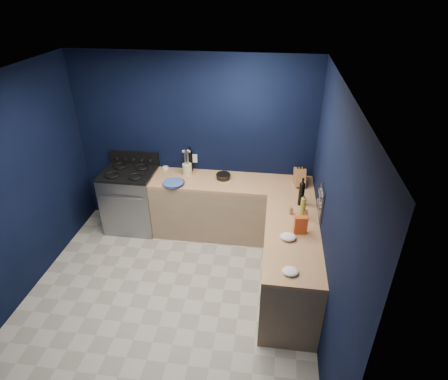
% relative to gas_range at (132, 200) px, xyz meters
% --- Properties ---
extents(floor, '(3.50, 3.50, 0.02)m').
position_rel_gas_range_xyz_m(floor, '(0.93, -1.42, -0.47)').
color(floor, '#A9A594').
rests_on(floor, ground).
extents(ceiling, '(3.50, 3.50, 0.02)m').
position_rel_gas_range_xyz_m(ceiling, '(0.93, -1.42, 2.15)').
color(ceiling, silver).
rests_on(ceiling, ground).
extents(wall_back, '(3.50, 0.02, 2.60)m').
position_rel_gas_range_xyz_m(wall_back, '(0.93, 0.34, 0.84)').
color(wall_back, black).
rests_on(wall_back, ground).
extents(wall_right, '(0.02, 3.50, 2.60)m').
position_rel_gas_range_xyz_m(wall_right, '(2.69, -1.42, 0.84)').
color(wall_right, black).
rests_on(wall_right, ground).
extents(wall_left, '(0.02, 3.50, 2.60)m').
position_rel_gas_range_xyz_m(wall_left, '(-0.83, -1.42, 0.84)').
color(wall_left, black).
rests_on(wall_left, ground).
extents(wall_front, '(3.50, 0.02, 2.60)m').
position_rel_gas_range_xyz_m(wall_front, '(0.93, -3.18, 0.84)').
color(wall_front, black).
rests_on(wall_front, ground).
extents(cab_back, '(2.30, 0.63, 0.86)m').
position_rel_gas_range_xyz_m(cab_back, '(1.53, 0.02, -0.03)').
color(cab_back, '#94795B').
rests_on(cab_back, floor).
extents(top_back, '(2.30, 0.63, 0.04)m').
position_rel_gas_range_xyz_m(top_back, '(1.53, 0.02, 0.42)').
color(top_back, brown).
rests_on(top_back, cab_back).
extents(cab_right, '(0.63, 1.67, 0.86)m').
position_rel_gas_range_xyz_m(cab_right, '(2.37, -1.13, -0.03)').
color(cab_right, '#94795B').
rests_on(cab_right, floor).
extents(top_right, '(0.63, 1.67, 0.04)m').
position_rel_gas_range_xyz_m(top_right, '(2.37, -1.13, 0.42)').
color(top_right, brown).
rests_on(top_right, cab_right).
extents(gas_range, '(0.76, 0.66, 0.92)m').
position_rel_gas_range_xyz_m(gas_range, '(0.00, 0.00, 0.00)').
color(gas_range, gray).
rests_on(gas_range, floor).
extents(oven_door, '(0.59, 0.02, 0.42)m').
position_rel_gas_range_xyz_m(oven_door, '(0.00, -0.32, -0.01)').
color(oven_door, black).
rests_on(oven_door, gas_range).
extents(cooktop, '(0.76, 0.66, 0.03)m').
position_rel_gas_range_xyz_m(cooktop, '(0.00, 0.00, 0.48)').
color(cooktop, black).
rests_on(cooktop, gas_range).
extents(backguard, '(0.76, 0.06, 0.20)m').
position_rel_gas_range_xyz_m(backguard, '(0.00, 0.30, 0.58)').
color(backguard, black).
rests_on(backguard, gas_range).
extents(spice_panel, '(0.02, 0.28, 0.38)m').
position_rel_gas_range_xyz_m(spice_panel, '(2.67, -0.87, 0.72)').
color(spice_panel, gray).
rests_on(spice_panel, wall_right).
extents(wall_outlet, '(0.09, 0.02, 0.13)m').
position_rel_gas_range_xyz_m(wall_outlet, '(0.93, 0.32, 0.62)').
color(wall_outlet, white).
rests_on(wall_outlet, wall_back).
extents(plate_stack, '(0.39, 0.39, 0.04)m').
position_rel_gas_range_xyz_m(plate_stack, '(0.73, -0.19, 0.46)').
color(plate_stack, '#304491').
rests_on(plate_stack, top_back).
extents(ramekin, '(0.11, 0.11, 0.03)m').
position_rel_gas_range_xyz_m(ramekin, '(0.49, 0.27, 0.46)').
color(ramekin, white).
rests_on(ramekin, top_back).
extents(utensil_crock, '(0.15, 0.15, 0.17)m').
position_rel_gas_range_xyz_m(utensil_crock, '(0.86, 0.14, 0.52)').
color(utensil_crock, beige).
rests_on(utensil_crock, top_back).
extents(wine_bottle_back, '(0.09, 0.09, 0.30)m').
position_rel_gas_range_xyz_m(wine_bottle_back, '(0.88, 0.27, 0.59)').
color(wine_bottle_back, black).
rests_on(wine_bottle_back, top_back).
extents(lemon_basket, '(0.24, 0.24, 0.08)m').
position_rel_gas_range_xyz_m(lemon_basket, '(1.40, 0.08, 0.48)').
color(lemon_basket, black).
rests_on(lemon_basket, top_back).
extents(knife_block, '(0.17, 0.30, 0.30)m').
position_rel_gas_range_xyz_m(knife_block, '(2.47, 0.05, 0.56)').
color(knife_block, brown).
rests_on(knife_block, top_back).
extents(wine_bottle_right, '(0.09, 0.09, 0.30)m').
position_rel_gas_range_xyz_m(wine_bottle_right, '(2.47, -0.48, 0.59)').
color(wine_bottle_right, black).
rests_on(wine_bottle_right, top_right).
extents(oil_bottle, '(0.08, 0.08, 0.27)m').
position_rel_gas_range_xyz_m(oil_bottle, '(2.48, -0.78, 0.57)').
color(oil_bottle, olive).
rests_on(oil_bottle, top_right).
extents(spice_jar_near, '(0.06, 0.06, 0.09)m').
position_rel_gas_range_xyz_m(spice_jar_near, '(2.35, -0.72, 0.49)').
color(spice_jar_near, olive).
rests_on(spice_jar_near, top_right).
extents(spice_jar_far, '(0.07, 0.07, 0.10)m').
position_rel_gas_range_xyz_m(spice_jar_far, '(2.52, -0.78, 0.49)').
color(spice_jar_far, olive).
rests_on(spice_jar_far, top_right).
extents(crouton_bag, '(0.16, 0.09, 0.22)m').
position_rel_gas_range_xyz_m(crouton_bag, '(2.44, -1.10, 0.55)').
color(crouton_bag, red).
rests_on(crouton_bag, top_right).
extents(towel_front, '(0.19, 0.16, 0.06)m').
position_rel_gas_range_xyz_m(towel_front, '(2.31, -1.23, 0.47)').
color(towel_front, white).
rests_on(towel_front, top_right).
extents(towel_end, '(0.19, 0.18, 0.05)m').
position_rel_gas_range_xyz_m(towel_end, '(2.32, -1.78, 0.46)').
color(towel_end, white).
rests_on(towel_end, top_right).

